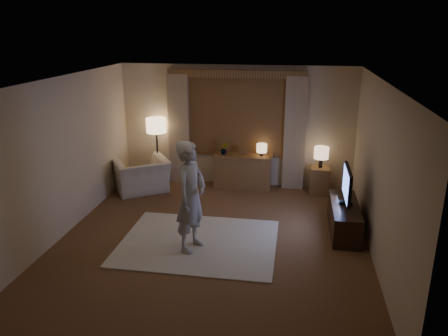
% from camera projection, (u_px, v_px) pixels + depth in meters
% --- Properties ---
extents(room, '(5.04, 5.54, 2.64)m').
position_uv_depth(room, '(218.00, 154.00, 7.26)').
color(room, brown).
rests_on(room, ground).
extents(rug, '(2.50, 2.00, 0.02)m').
position_uv_depth(rug, '(199.00, 242.00, 7.09)').
color(rug, beige).
rests_on(rug, floor).
extents(sideboard, '(1.20, 0.40, 0.70)m').
position_uv_depth(sideboard, '(243.00, 172.00, 9.41)').
color(sideboard, brown).
rests_on(sideboard, floor).
extents(picture_frame, '(0.16, 0.02, 0.20)m').
position_uv_depth(picture_frame, '(243.00, 152.00, 9.27)').
color(picture_frame, brown).
rests_on(picture_frame, sideboard).
extents(plant, '(0.17, 0.13, 0.30)m').
position_uv_depth(plant, '(224.00, 149.00, 9.32)').
color(plant, '#999999').
rests_on(plant, sideboard).
extents(table_lamp_sideboard, '(0.22, 0.22, 0.30)m').
position_uv_depth(table_lamp_sideboard, '(262.00, 149.00, 9.18)').
color(table_lamp_sideboard, black).
rests_on(table_lamp_sideboard, sideboard).
extents(floor_lamp, '(0.43, 0.43, 1.47)m').
position_uv_depth(floor_lamp, '(156.00, 129.00, 9.43)').
color(floor_lamp, black).
rests_on(floor_lamp, floor).
extents(armchair, '(1.42, 1.39, 0.70)m').
position_uv_depth(armchair, '(141.00, 175.00, 9.22)').
color(armchair, beige).
rests_on(armchair, floor).
extents(side_table, '(0.40, 0.40, 0.56)m').
position_uv_depth(side_table, '(319.00, 180.00, 9.13)').
color(side_table, brown).
rests_on(side_table, floor).
extents(table_lamp_side, '(0.30, 0.30, 0.44)m').
position_uv_depth(table_lamp_side, '(321.00, 153.00, 8.95)').
color(table_lamp_side, black).
rests_on(table_lamp_side, side_table).
extents(tv_stand, '(0.45, 1.40, 0.50)m').
position_uv_depth(tv_stand, '(344.00, 218.00, 7.41)').
color(tv_stand, black).
rests_on(tv_stand, floor).
extents(tv, '(0.22, 0.88, 0.64)m').
position_uv_depth(tv, '(347.00, 185.00, 7.23)').
color(tv, black).
rests_on(tv, tv_stand).
extents(person, '(0.58, 0.73, 1.74)m').
position_uv_depth(person, '(191.00, 197.00, 6.63)').
color(person, '#A39F96').
rests_on(person, rug).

